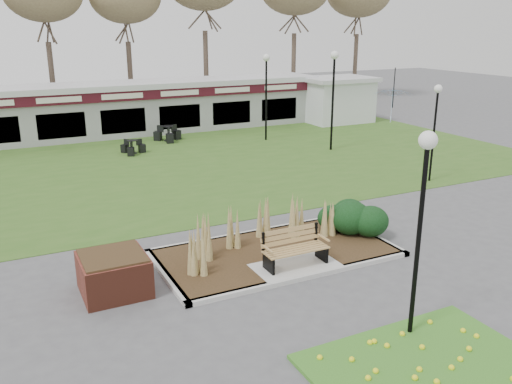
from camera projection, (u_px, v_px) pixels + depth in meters
name	position (u px, v px, depth m)	size (l,w,h in m)	color
ground	(298.00, 272.00, 13.73)	(100.00, 100.00, 0.00)	#515154
lawn	(160.00, 166.00, 23.98)	(34.00, 16.00, 0.02)	#345E1D
flower_bed	(429.00, 368.00, 9.77)	(4.20, 3.00, 0.16)	#397421
planting_bed	(313.00, 233.00, 15.32)	(6.75, 3.40, 1.27)	#322714
park_bench	(294.00, 247.00, 13.77)	(1.70, 0.66, 0.93)	tan
brick_planter	(114.00, 274.00, 12.57)	(1.50, 1.50, 0.95)	brown
food_pavilion	(117.00, 109.00, 30.35)	(24.60, 3.40, 2.90)	#9B9B9D
service_hut	(337.00, 99.00, 34.43)	(4.40, 3.40, 2.83)	silver
lamp_post_near_left	(423.00, 191.00, 10.05)	(0.35, 0.35, 4.19)	black
lamp_post_near_right	(436.00, 112.00, 20.86)	(0.32, 0.32, 3.82)	black
lamp_post_mid_right	(334.00, 79.00, 25.99)	(0.40, 0.40, 4.81)	black
lamp_post_far_right	(266.00, 78.00, 28.34)	(0.38, 0.38, 4.54)	black
bistro_set_b	(133.00, 149.00, 26.13)	(1.14, 1.23, 0.66)	black
bistro_set_d	(168.00, 136.00, 28.96)	(1.49, 1.41, 0.80)	black
patio_umbrella	(393.00, 105.00, 30.21)	(2.77, 2.79, 2.63)	black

